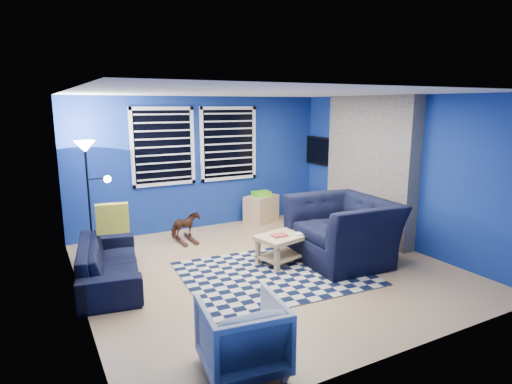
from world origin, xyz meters
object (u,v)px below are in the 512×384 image
Objects in this scene: sofa at (109,262)px; armchair_big at (343,230)px; coffee_table at (286,242)px; cabinet at (261,208)px; rocking_horse at (185,226)px; tv at (322,151)px; armchair_bent at (242,336)px; floor_lamp at (88,163)px.

armchair_big is (3.28, -0.84, 0.20)m from sofa.
sofa reaches higher than coffee_table.
coffee_table is 1.33× the size of cabinet.
cabinet is at bearing -92.76° from rocking_horse.
tv reaches higher than armchair_big.
sofa is 1.87× the size of coffee_table.
rocking_horse is at bearing 121.37° from coffee_table.
tv is 5.66m from armchair_bent.
floor_lamp is (-3.31, 2.03, 1.01)m from armchair_big.
armchair_big reaches higher than armchair_bent.
armchair_bent reaches higher than coffee_table.
rocking_horse is 1.85m from cabinet.
armchair_bent is 4.97m from cabinet.
cabinet is at bearing -113.29° from armchair_bent.
tv is 3.01m from coffee_table.
rocking_horse is (-1.81, 2.01, -0.19)m from armchair_big.
armchair_bent is 1.43× the size of rocking_horse.
sofa is 3.71× the size of rocking_horse.
armchair_big is at bearing -23.56° from coffee_table.
tv reaches higher than sofa.
floor_lamp is (-4.58, -0.23, 0.08)m from tv.
tv is 0.55× the size of floor_lamp.
tv is at bearing 43.07° from coffee_table.
floor_lamp reaches higher than armchair_big.
sofa is 1.30× the size of armchair_big.
cabinet is at bearing 70.57° from coffee_table.
armchair_bent is at bearing -144.48° from cabinet.
tv is 1.30× the size of cabinet.
armchair_bent is at bearing 150.00° from rocking_horse.
sofa is 1.70m from floor_lamp.
floor_lamp is at bearing 164.70° from cabinet.
floor_lamp is at bearing -177.13° from tv.
rocking_horse is (1.48, 1.17, 0.01)m from sofa.
armchair_big is at bearing -156.55° from rocking_horse.
rocking_horse is at bearing -42.32° from sofa.
cabinet is (3.26, 1.67, 0.00)m from sofa.
cabinet is 0.43× the size of floor_lamp.
tv is 1.94× the size of rocking_horse.
coffee_table is at bearing -33.82° from floor_lamp.
tv is 0.52× the size of sofa.
coffee_table is (1.79, 2.10, -0.01)m from armchair_bent.
armchair_bent is at bearing -130.43° from coffee_table.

